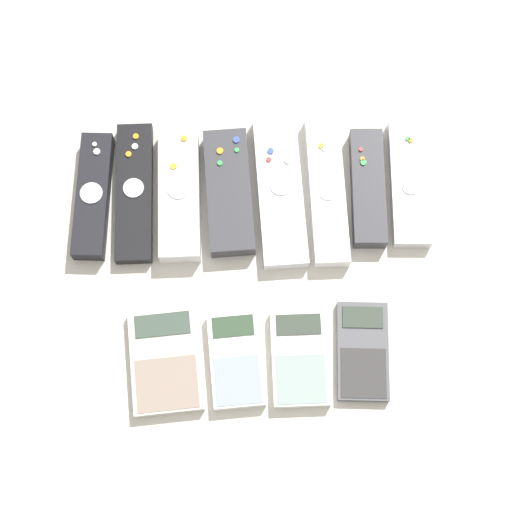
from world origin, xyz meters
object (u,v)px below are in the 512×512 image
Objects in this scene: remote_1 at (134,192)px; calculator_0 at (166,361)px; remote_6 at (368,188)px; calculator_3 at (363,351)px; calculator_2 at (300,358)px; calculator_1 at (236,359)px; remote_0 at (93,196)px; remote_2 at (179,194)px; remote_7 at (409,183)px; remote_3 at (229,192)px; remote_5 at (327,190)px; remote_4 at (280,191)px.

remote_1 is 0.23m from calculator_0.
calculator_3 is (-0.02, -0.22, -0.01)m from remote_6.
calculator_1 is at bearing 179.29° from calculator_2.
calculator_2 is (0.17, -0.00, 0.00)m from calculator_0.
remote_6 is at bearing 35.32° from calculator_0.
calculator_1 is (0.18, -0.22, -0.00)m from remote_0.
remote_2 reaches higher than calculator_1.
calculator_1 is 0.08m from calculator_2.
remote_1 is 0.06m from remote_2.
remote_0 is at bearing -177.14° from remote_7.
remote_0 is 0.98× the size of remote_7.
remote_0 is 0.95× the size of remote_2.
remote_3 is 1.44× the size of calculator_2.
remote_3 is at bearing 64.97° from calculator_0.
remote_5 reaches higher than remote_7.
calculator_2 is at bearing -122.16° from remote_7.
remote_2 is 1.43× the size of calculator_3.
remote_3 is 1.41× the size of calculator_1.
remote_5 is at bearing -174.36° from remote_7.
remote_1 is 0.31m from calculator_2.
calculator_1 is 0.96× the size of calculator_3.
remote_6 is 0.29m from calculator_1.
remote_6 is at bearing 65.64° from calculator_2.
remote_2 is 0.86× the size of remote_4.
remote_5 is 1.17× the size of remote_7.
remote_2 is at bearing 139.60° from calculator_3.
remote_4 is (0.25, -0.00, -0.00)m from remote_0.
calculator_1 reaches higher than calculator_3.
remote_1 is 0.12m from remote_3.
remote_5 reaches higher than calculator_0.
remote_0 and remote_6 have the same top height.
remote_6 is 0.24m from calculator_2.
remote_3 is (0.12, -0.01, 0.00)m from remote_1.
calculator_0 is (-0.27, -0.22, -0.00)m from remote_6.
calculator_0 is (-0.02, -0.22, -0.01)m from remote_2.
calculator_0 is at bearing 175.45° from calculator_1.
calculator_1 is at bearing -47.41° from remote_0.
remote_0 is 1.36× the size of calculator_3.
remote_5 is 0.23m from calculator_2.
remote_1 reaches higher than calculator_1.
remote_3 is at bearing -178.20° from remote_6.
remote_0 is at bearing 178.96° from remote_5.
remote_0 reaches higher than remote_1.
calculator_2 is at bearing -172.13° from calculator_3.
remote_7 is at bearing 8.26° from remote_6.
remote_5 is 1.53× the size of calculator_0.
remote_6 is at bearing 3.25° from remote_0.
remote_0 is 0.24m from calculator_0.
remote_4 is at bearing 0.10° from remote_2.
remote_3 reaches higher than remote_4.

